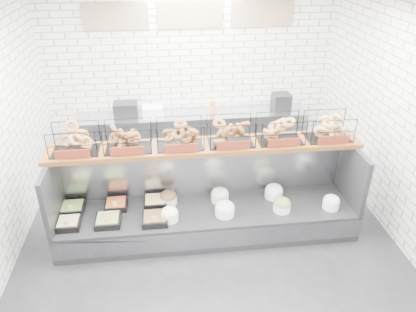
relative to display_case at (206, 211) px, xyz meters
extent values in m
plane|color=black|center=(0.02, -0.34, -0.33)|extent=(5.50, 5.50, 0.00)
cube|color=white|center=(0.02, 2.41, 1.17)|extent=(5.00, 0.02, 3.00)
cube|color=white|center=(2.52, -0.34, 1.17)|extent=(0.02, 5.50, 3.00)
cube|color=white|center=(0.02, -0.34, 2.67)|extent=(5.00, 5.50, 0.02)
cube|color=tan|center=(-1.18, 2.38, 2.17)|extent=(1.05, 0.03, 0.42)
cube|color=tan|center=(0.02, 2.38, 2.17)|extent=(1.05, 0.03, 0.42)
cube|color=tan|center=(1.22, 2.38, 2.17)|extent=(1.05, 0.03, 0.42)
cube|color=black|center=(0.02, -0.04, -0.13)|extent=(4.00, 0.90, 0.40)
cube|color=#93969B|center=(0.02, -0.48, -0.11)|extent=(4.00, 0.03, 0.28)
cube|color=#93969B|center=(0.02, 0.37, 0.47)|extent=(4.00, 0.08, 0.80)
cube|color=black|center=(-1.95, -0.04, 0.47)|extent=(0.06, 0.90, 0.80)
cube|color=black|center=(1.99, -0.04, 0.47)|extent=(0.06, 0.90, 0.80)
cube|color=black|center=(-1.78, -0.22, 0.11)|extent=(0.29, 0.29, 0.08)
cube|color=tan|center=(-1.78, -0.22, 0.15)|extent=(0.25, 0.25, 0.04)
cube|color=#EDC452|center=(-1.78, -0.32, 0.20)|extent=(0.06, 0.01, 0.08)
cube|color=black|center=(-1.79, 0.11, 0.11)|extent=(0.31, 0.31, 0.08)
cube|color=#75954C|center=(-1.79, 0.11, 0.15)|extent=(0.26, 0.26, 0.04)
cube|color=#EDC452|center=(-1.79, 0.00, 0.20)|extent=(0.06, 0.01, 0.08)
cube|color=black|center=(-1.29, -0.22, 0.11)|extent=(0.32, 0.32, 0.08)
cube|color=olive|center=(-1.29, -0.22, 0.15)|extent=(0.27, 0.27, 0.04)
cube|color=#EDC452|center=(-1.29, -0.33, 0.20)|extent=(0.06, 0.01, 0.08)
cube|color=black|center=(-1.21, 0.12, 0.11)|extent=(0.30, 0.30, 0.08)
cube|color=#D55B2D|center=(-1.21, 0.12, 0.15)|extent=(0.25, 0.25, 0.04)
cube|color=#EDC452|center=(-1.21, 0.02, 0.20)|extent=(0.06, 0.01, 0.08)
cube|color=black|center=(-0.69, -0.25, 0.11)|extent=(0.33, 0.33, 0.08)
cube|color=brown|center=(-0.69, -0.25, 0.15)|extent=(0.28, 0.28, 0.04)
cube|color=#EDC452|center=(-0.69, -0.37, 0.20)|extent=(0.06, 0.01, 0.08)
cube|color=black|center=(-0.69, 0.13, 0.11)|extent=(0.30, 0.30, 0.08)
cube|color=#DECA89|center=(-0.69, 0.13, 0.15)|extent=(0.26, 0.26, 0.04)
cube|color=#EDC452|center=(-0.69, 0.03, 0.20)|extent=(0.06, 0.01, 0.08)
cylinder|color=white|center=(-0.50, -0.24, 0.13)|extent=(0.23, 0.23, 0.11)
ellipsoid|color=white|center=(-0.50, -0.24, 0.19)|extent=(0.22, 0.22, 0.15)
cylinder|color=white|center=(-0.50, 0.13, 0.13)|extent=(0.24, 0.24, 0.11)
ellipsoid|color=brown|center=(-0.50, 0.13, 0.19)|extent=(0.23, 0.23, 0.16)
cylinder|color=white|center=(0.22, -0.21, 0.13)|extent=(0.26, 0.26, 0.11)
ellipsoid|color=silver|center=(0.22, -0.21, 0.19)|extent=(0.26, 0.26, 0.18)
cylinder|color=white|center=(0.21, 0.11, 0.13)|extent=(0.25, 0.25, 0.11)
ellipsoid|color=silver|center=(0.21, 0.11, 0.19)|extent=(0.24, 0.24, 0.17)
cylinder|color=white|center=(1.00, -0.21, 0.13)|extent=(0.23, 0.23, 0.11)
ellipsoid|color=olive|center=(1.00, -0.21, 0.19)|extent=(0.23, 0.23, 0.16)
cylinder|color=white|center=(0.97, 0.11, 0.13)|extent=(0.25, 0.25, 0.11)
ellipsoid|color=white|center=(0.97, 0.11, 0.19)|extent=(0.25, 0.25, 0.17)
cylinder|color=white|center=(1.68, -0.23, 0.13)|extent=(0.23, 0.23, 0.11)
ellipsoid|color=silver|center=(1.68, -0.23, 0.19)|extent=(0.22, 0.22, 0.16)
cube|color=#502B11|center=(0.02, 0.18, 0.90)|extent=(4.10, 0.50, 0.06)
cube|color=black|center=(-1.63, 0.18, 1.10)|extent=(0.60, 0.38, 0.34)
cube|color=#601E11|center=(-1.63, -0.03, 1.00)|extent=(0.42, 0.02, 0.11)
cube|color=black|center=(-0.97, 0.18, 1.10)|extent=(0.60, 0.38, 0.34)
cube|color=#601E11|center=(-0.97, -0.03, 1.00)|extent=(0.42, 0.02, 0.11)
cube|color=black|center=(-0.31, 0.18, 1.10)|extent=(0.60, 0.38, 0.34)
cube|color=#601E11|center=(-0.31, -0.03, 1.00)|extent=(0.42, 0.02, 0.11)
cube|color=black|center=(0.34, 0.18, 1.10)|extent=(0.60, 0.38, 0.34)
cube|color=#601E11|center=(0.34, -0.03, 1.00)|extent=(0.42, 0.02, 0.11)
cube|color=black|center=(1.00, 0.18, 1.10)|extent=(0.60, 0.38, 0.34)
cube|color=#601E11|center=(1.00, -0.03, 1.00)|extent=(0.42, 0.02, 0.11)
cube|color=black|center=(1.66, 0.18, 1.10)|extent=(0.60, 0.38, 0.34)
cube|color=#601E11|center=(1.66, -0.03, 1.00)|extent=(0.42, 0.02, 0.11)
cube|color=#93969B|center=(0.02, 2.09, 0.12)|extent=(4.00, 0.60, 0.90)
cube|color=black|center=(-1.15, 2.11, 0.69)|extent=(0.40, 0.30, 0.24)
cube|color=silver|center=(-0.68, 2.04, 0.66)|extent=(0.35, 0.28, 0.18)
cylinder|color=#D85F36|center=(0.35, 2.07, 0.68)|extent=(0.09, 0.09, 0.22)
cube|color=black|center=(1.58, 2.06, 0.72)|extent=(0.30, 0.30, 0.30)
camera|label=1|loc=(-0.51, -4.49, 3.34)|focal=35.00mm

